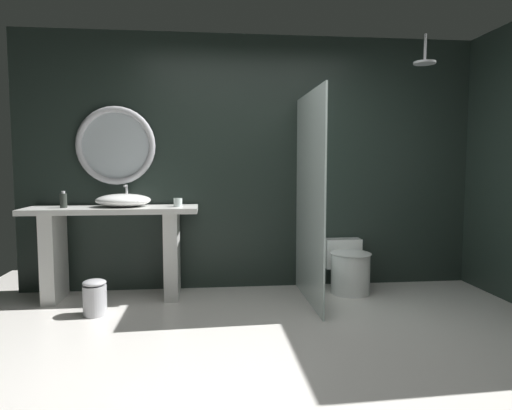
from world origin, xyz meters
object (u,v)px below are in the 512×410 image
Objects in this scene: tumbler_cup at (178,202)px; toilet at (349,268)px; vessel_sink at (123,200)px; soap_dispenser at (63,200)px; round_wall_mirror at (116,146)px; waste_bin at (95,297)px; rain_shower_head at (425,61)px.

tumbler_cup is 0.14× the size of toilet.
vessel_sink is 0.52m from tumbler_cup.
soap_dispenser is 2.84m from toilet.
round_wall_mirror is 2.47× the size of waste_bin.
round_wall_mirror reaches higher than vessel_sink.
waste_bin is at bearing -175.21° from rain_shower_head.
vessel_sink is 0.58m from round_wall_mirror.
tumbler_cup reaches higher than waste_bin.
vessel_sink is 1.89× the size of rain_shower_head.
round_wall_mirror is at bearing 32.21° from soap_dispenser.
waste_bin is at bearing -145.34° from tumbler_cup.
round_wall_mirror is at bearing 156.47° from tumbler_cup.
soap_dispenser is at bearing 176.34° from rain_shower_head.
soap_dispenser reaches higher than waste_bin.
vessel_sink is 3.14m from rain_shower_head.
round_wall_mirror is 1.35× the size of toilet.
round_wall_mirror reaches higher than tumbler_cup.
toilet is (2.22, -0.03, -0.70)m from vessel_sink.
tumbler_cup is 0.26× the size of waste_bin.
tumbler_cup is 0.87m from round_wall_mirror.
vessel_sink reaches higher than toilet.
tumbler_cup is 1.83m from toilet.
tumbler_cup is 0.30× the size of rain_shower_head.
soap_dispenser is at bearing 128.33° from waste_bin.
round_wall_mirror is at bearing 170.53° from rain_shower_head.
soap_dispenser reaches higher than toilet.
rain_shower_head is at bearing -9.47° from round_wall_mirror.
toilet is (1.70, 0.02, -0.68)m from tumbler_cup.
round_wall_mirror is 2.84× the size of rain_shower_head.
vessel_sink is at bearing 72.29° from waste_bin.
round_wall_mirror is at bearing 173.75° from toilet.
tumbler_cup is 0.53× the size of soap_dispenser.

